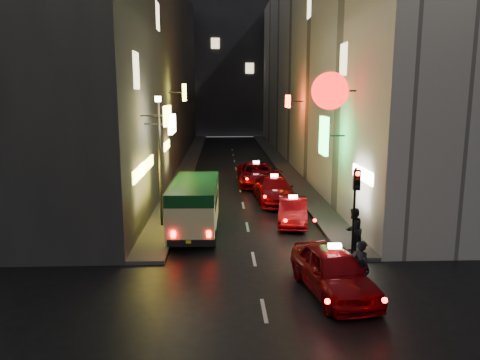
{
  "coord_description": "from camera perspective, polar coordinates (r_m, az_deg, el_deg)",
  "views": [
    {
      "loc": [
        -1.27,
        -9.25,
        6.57
      ],
      "look_at": [
        -0.37,
        13.0,
        2.37
      ],
      "focal_mm": 35.0,
      "sensor_mm": 36.0,
      "label": 1
    }
  ],
  "objects": [
    {
      "name": "sidewalk_right",
      "position": [
        44.08,
        4.9,
        2.16
      ],
      "size": [
        1.5,
        52.0,
        0.15
      ],
      "primitive_type": "cube",
      "color": "#413F3C",
      "rests_on": "ground"
    },
    {
      "name": "pedestrian_sidewalk",
      "position": [
        19.8,
        13.66,
        -5.51
      ],
      "size": [
        0.88,
        0.85,
        2.01
      ],
      "primitive_type": "imported",
      "rotation": [
        0.0,
        0.0,
        3.85
      ],
      "color": "black",
      "rests_on": "sidewalk_right"
    },
    {
      "name": "pedestrian_crossing",
      "position": [
        16.04,
        14.61,
        -9.89
      ],
      "size": [
        0.67,
        0.8,
        2.06
      ],
      "primitive_type": "imported",
      "rotation": [
        0.0,
        0.0,
        1.99
      ],
      "color": "black",
      "rests_on": "ground"
    },
    {
      "name": "building_far",
      "position": [
        75.39,
        -1.4,
        14.04
      ],
      "size": [
        30.0,
        10.0,
        22.0
      ],
      "primitive_type": "cube",
      "color": "#302F34",
      "rests_on": "ground"
    },
    {
      "name": "lamp_post",
      "position": [
        22.62,
        -9.76,
        3.29
      ],
      "size": [
        0.28,
        0.28,
        6.22
      ],
      "color": "black",
      "rests_on": "sidewalk_left"
    },
    {
      "name": "traffic_light",
      "position": [
        18.89,
        13.94,
        -1.51
      ],
      "size": [
        0.26,
        0.43,
        3.5
      ],
      "color": "black",
      "rests_on": "sidewalk_right"
    },
    {
      "name": "building_right",
      "position": [
        44.29,
        10.05,
        13.66
      ],
      "size": [
        8.08,
        52.0,
        18.0
      ],
      "color": "#B0ABA1",
      "rests_on": "ground"
    },
    {
      "name": "taxi_third",
      "position": [
        28.28,
        4.18,
        -0.91
      ],
      "size": [
        2.6,
        5.78,
        1.98
      ],
      "color": "maroon",
      "rests_on": "ground"
    },
    {
      "name": "taxi_far",
      "position": [
        33.42,
        1.99,
        0.93
      ],
      "size": [
        2.38,
        5.77,
        2.0
      ],
      "color": "maroon",
      "rests_on": "ground"
    },
    {
      "name": "taxi_second",
      "position": [
        23.73,
        6.47,
        -3.56
      ],
      "size": [
        2.68,
        5.05,
        1.7
      ],
      "color": "maroon",
      "rests_on": "ground"
    },
    {
      "name": "taxi_near",
      "position": [
        15.94,
        11.37,
        -10.39
      ],
      "size": [
        3.23,
        5.96,
        1.97
      ],
      "color": "maroon",
      "rests_on": "ground"
    },
    {
      "name": "building_left",
      "position": [
        43.83,
        -11.48,
        13.65
      ],
      "size": [
        7.44,
        52.0,
        18.0
      ],
      "color": "#373532",
      "rests_on": "ground"
    },
    {
      "name": "minibus",
      "position": [
        21.81,
        -5.55,
        -2.61
      ],
      "size": [
        2.18,
        5.86,
        2.5
      ],
      "color": "beige",
      "rests_on": "ground"
    },
    {
      "name": "sidewalk_left",
      "position": [
        43.83,
        -6.2,
        2.09
      ],
      "size": [
        1.5,
        52.0,
        0.15
      ],
      "primitive_type": "cube",
      "color": "#413F3C",
      "rests_on": "ground"
    }
  ]
}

